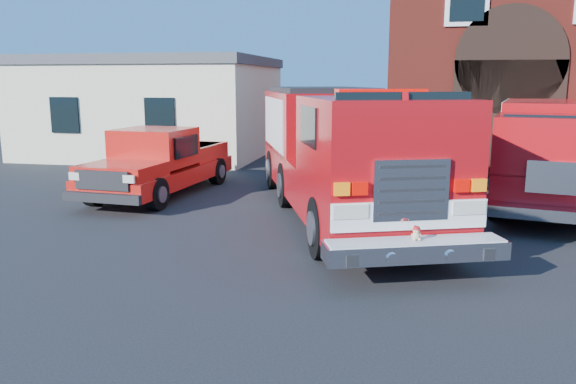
% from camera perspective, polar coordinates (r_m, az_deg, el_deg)
% --- Properties ---
extents(ground, '(100.00, 100.00, 0.00)m').
position_cam_1_polar(ground, '(11.79, 1.14, -5.09)').
color(ground, black).
rests_on(ground, ground).
extents(parking_stripe_mid, '(0.12, 3.00, 0.01)m').
position_cam_1_polar(parking_stripe_mid, '(16.15, 27.25, -1.87)').
color(parking_stripe_mid, yellow).
rests_on(parking_stripe_mid, ground).
extents(parking_stripe_far, '(0.12, 3.00, 0.01)m').
position_cam_1_polar(parking_stripe_far, '(18.99, 24.83, 0.13)').
color(parking_stripe_far, yellow).
rests_on(parking_stripe_far, ground).
extents(side_building, '(10.20, 8.20, 4.35)m').
position_cam_1_polar(side_building, '(26.54, -13.35, 8.52)').
color(side_building, beige).
rests_on(side_building, ground).
extents(fire_engine, '(6.15, 10.62, 3.16)m').
position_cam_1_polar(fire_engine, '(13.97, 5.34, 4.29)').
color(fire_engine, black).
rests_on(fire_engine, ground).
extents(pickup_truck, '(2.67, 6.19, 1.97)m').
position_cam_1_polar(pickup_truck, '(16.99, -12.84, 2.88)').
color(pickup_truck, black).
rests_on(pickup_truck, ground).
extents(secondary_truck, '(4.33, 8.80, 2.74)m').
position_cam_1_polar(secondary_truck, '(17.19, 24.96, 4.09)').
color(secondary_truck, black).
rests_on(secondary_truck, ground).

